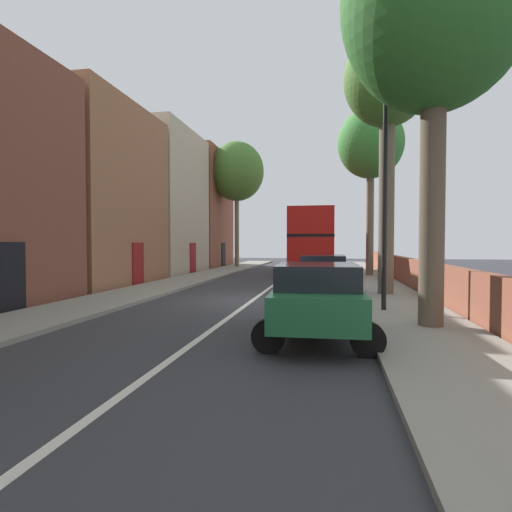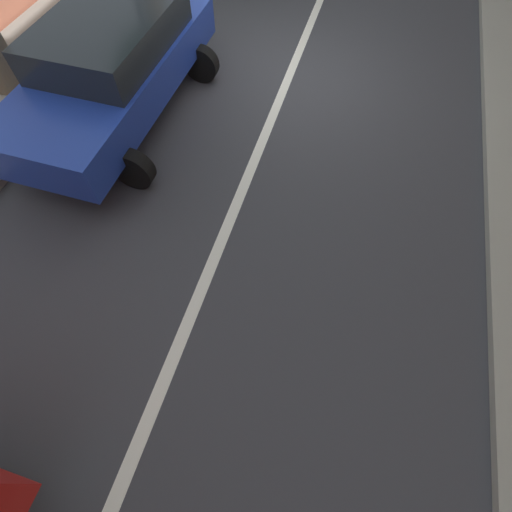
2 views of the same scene
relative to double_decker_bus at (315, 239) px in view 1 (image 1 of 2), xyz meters
The scene contains 14 objects.
ground_plane 13.17m from the double_decker_bus, 97.54° to the right, with size 84.00×84.00×0.00m, color #333338.
road_centre_line 13.16m from the double_decker_bus, 97.54° to the right, with size 0.16×54.00×0.01m, color silver.
sidewalk_left 14.62m from the double_decker_bus, 117.20° to the right, with size 2.60×60.00×0.12m, color gray.
sidewalk_right 13.43m from the double_decker_bus, 76.01° to the right, with size 2.60×60.00×0.12m, color gray.
terraced_houses_left 16.06m from the double_decker_bus, 129.88° to the right, with size 4.07×47.68×10.08m.
boundary_wall_right 13.79m from the double_decker_bus, 69.70° to the right, with size 0.36×54.00×1.35m, color brown.
double_decker_bus is the anchor object (origin of this frame).
parked_car_green_right_1 18.65m from the double_decker_bus, 87.53° to the right, with size 2.53×3.96×1.63m.
parked_car_blue_right_2 11.06m from the double_decker_bus, 85.82° to the right, with size 2.51×4.53×1.60m.
street_tree_right_1 12.73m from the double_decker_bus, 73.84° to the right, with size 3.30×3.30×10.04m.
street_tree_right_3 18.21m from the double_decker_bus, 78.73° to the right, with size 4.31×4.31×10.19m.
street_tree_left_4 10.72m from the double_decker_bus, 137.73° to the left, with size 4.54×4.54×10.42m.
street_tree_right_5 6.82m from the double_decker_bus, 25.09° to the right, with size 3.95×3.95×10.14m.
lamppost_right 15.25m from the double_decker_bus, 80.14° to the right, with size 0.32×0.32×6.31m.
Camera 1 is at (2.78, -14.41, 2.06)m, focal length 28.56 mm.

